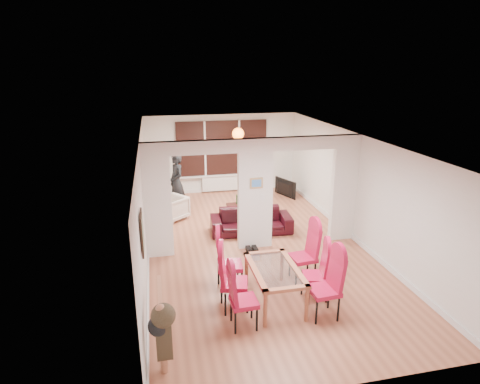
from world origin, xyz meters
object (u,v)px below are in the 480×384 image
object	(u,v)px
armchair	(172,208)
coffee_table	(246,208)
dining_chair_rb	(315,273)
bottle	(237,199)
dining_chair_lb	(234,279)
bowl	(248,204)
dining_table	(274,285)
person	(177,182)
dining_chair_rc	(303,253)
sofa	(251,221)
dining_chair_lc	(230,261)
dining_chair_la	(244,297)
dining_chair_ra	(324,286)
television	(283,188)

from	to	relation	value
armchair	coffee_table	bearing A→B (deg)	53.29
dining_chair_rb	bottle	distance (m)	4.78
dining_chair_lb	dining_chair_rb	bearing A→B (deg)	12.98
armchair	bowl	bearing A→B (deg)	50.99
dining_table	person	bearing A→B (deg)	104.94
dining_table	bowl	size ratio (longest dim) A/B	6.39
dining_chair_rc	armchair	distance (m)	4.58
dining_table	person	xyz separation A→B (m)	(-1.39, 5.23, 0.52)
dining_table	bowl	bearing A→B (deg)	82.86
dining_chair_lb	dining_chair_rb	distance (m)	1.50
sofa	person	size ratio (longest dim) A/B	1.20
sofa	dining_chair_lc	bearing A→B (deg)	-108.11
dining_chair_rb	person	xyz separation A→B (m)	(-2.15, 5.28, 0.33)
dining_chair_lc	armchair	world-z (taller)	dining_chair_lc
dining_chair_la	bottle	distance (m)	5.38
dining_chair_lb	dining_chair_lc	bearing A→B (deg)	98.82
dining_chair_rb	bottle	size ratio (longest dim) A/B	3.59
person	sofa	bearing A→B (deg)	22.32
sofa	person	world-z (taller)	person
dining_table	dining_chair_ra	size ratio (longest dim) A/B	1.24
dining_chair_rb	armchair	distance (m)	5.16
dining_table	dining_chair_rb	world-z (taller)	dining_chair_rb
dining_chair_rb	dining_chair_la	bearing A→B (deg)	-147.93
dining_chair_lb	coffee_table	distance (m)	4.85
dining_table	dining_chair_lb	world-z (taller)	dining_chair_lb
dining_chair_rc	television	world-z (taller)	dining_chair_rc
dining_chair_la	television	distance (m)	6.96
sofa	bottle	bearing A→B (deg)	95.74
dining_table	television	distance (m)	6.16
dining_chair_ra	person	size ratio (longest dim) A/B	0.68
dining_table	dining_chair_rb	distance (m)	0.78
armchair	person	bearing A→B (deg)	125.87
sofa	armchair	bearing A→B (deg)	149.48
dining_chair_rb	coffee_table	distance (m)	4.68
coffee_table	dining_chair_la	bearing A→B (deg)	-103.44
dining_chair_rb	dining_chair_lb	bearing A→B (deg)	-168.05
dining_chair_la	dining_chair_lb	world-z (taller)	dining_chair_lb
dining_chair_lc	dining_chair_rc	bearing A→B (deg)	6.95
dining_chair_lb	television	size ratio (longest dim) A/B	1.18
bottle	dining_chair_lb	bearing A→B (deg)	-102.55
person	bowl	size ratio (longest dim) A/B	7.58
dining_chair_lc	dining_chair_rb	xyz separation A→B (m)	(1.45, -0.67, -0.05)
person	dining_chair_lb	bearing A→B (deg)	-11.52
coffee_table	sofa	bearing A→B (deg)	-97.68
dining_chair_rb	armchair	size ratio (longest dim) A/B	1.47
dining_chair_rc	armchair	xyz separation A→B (m)	(-2.36, 3.91, -0.25)
armchair	coffee_table	world-z (taller)	armchair
dining_chair_la	coffee_table	world-z (taller)	dining_chair_la
armchair	bowl	xyz separation A→B (m)	(2.15, -0.02, -0.05)
dining_table	dining_chair_lc	size ratio (longest dim) A/B	1.25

